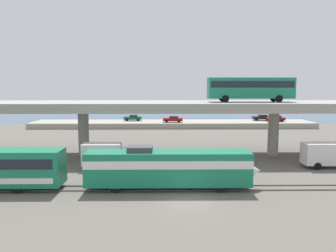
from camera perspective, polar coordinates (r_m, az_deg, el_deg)
The scene contains 14 objects.
ground_plane at distance 29.72m, azimuth 3.50°, elevation -12.75°, with size 260.00×260.00×0.00m, color #605B54.
rail_strip_near at distance 32.75m, azimuth 3.08°, elevation -10.77°, with size 110.00×0.12×0.12m, color #59544C.
rail_strip_far at distance 34.22m, azimuth 2.91°, elevation -10.00°, with size 110.00×0.12×0.12m, color #59544C.
train_locomotive at distance 32.88m, azimuth 1.40°, elevation -6.84°, with size 16.87×3.04×4.18m.
highway_overpass at distance 48.08m, azimuth 1.84°, elevation 3.15°, with size 96.00×11.26×7.69m.
transit_bus_on_overpass at distance 49.34m, azimuth 13.72°, elevation 6.35°, with size 12.00×2.68×3.40m.
service_truck_west at distance 41.66m, azimuth -9.85°, elevation -4.82°, with size 6.80×2.46×3.04m.
service_truck_east at distance 45.80m, azimuth 25.55°, elevation -4.34°, with size 6.80×2.46×3.04m.
pier_parking_lot at distance 83.48m, azimuth 0.78°, elevation 0.34°, with size 68.18×10.08×1.31m, color #9E998E.
parked_car_0 at distance 87.03m, azimuth 17.67°, elevation 1.23°, with size 4.43×1.86×1.50m.
parked_car_1 at distance 88.91m, azimuth 15.53°, elevation 1.41°, with size 4.52×1.97×1.50m.
parked_car_2 at distance 81.31m, azimuth 0.83°, elevation 1.18°, with size 4.69×1.96×1.50m.
parked_car_3 at distance 85.21m, azimuth -5.93°, elevation 1.40°, with size 4.40×1.91×1.50m.
harbor_water at distance 106.43m, azimuth 0.47°, elevation 1.36°, with size 140.00×36.00×0.01m, color #385B7A.
Camera 1 is at (-2.09, -27.95, 9.88)m, focal length 36.18 mm.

